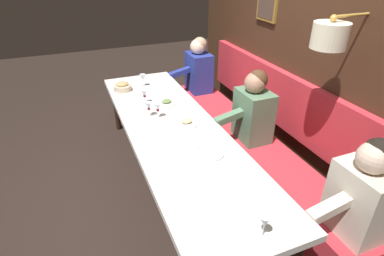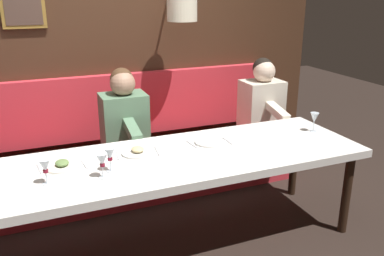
{
  "view_description": "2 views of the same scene",
  "coord_description": "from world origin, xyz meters",
  "px_view_note": "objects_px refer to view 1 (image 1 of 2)",
  "views": [
    {
      "loc": [
        -0.84,
        -2.55,
        2.26
      ],
      "look_at": [
        0.05,
        -0.36,
        0.92
      ],
      "focal_mm": 28.9,
      "sensor_mm": 36.0,
      "label": 1
    },
    {
      "loc": [
        -2.59,
        0.72,
        1.9
      ],
      "look_at": [
        0.05,
        -0.36,
        0.92
      ],
      "focal_mm": 38.45,
      "sensor_mm": 36.0,
      "label": 2
    }
  ],
  "objects_px": {
    "diner_middle": "(198,67)",
    "wine_glass_0": "(158,108)",
    "wine_glass_1": "(264,222)",
    "diner_nearest": "(363,192)",
    "diner_near": "(253,109)",
    "wine_glass_3": "(144,94)",
    "wine_glass_2": "(143,78)",
    "wine_glass_4": "(149,106)",
    "bread_bowl": "(122,87)",
    "dining_table": "(174,133)"
  },
  "relations": [
    {
      "from": "diner_middle",
      "to": "wine_glass_0",
      "type": "distance_m",
      "value": 1.51
    },
    {
      "from": "wine_glass_1",
      "to": "wine_glass_0",
      "type": "bearing_deg",
      "value": 94.73
    },
    {
      "from": "diner_nearest",
      "to": "diner_middle",
      "type": "relative_size",
      "value": 1.0
    },
    {
      "from": "diner_near",
      "to": "wine_glass_3",
      "type": "bearing_deg",
      "value": 143.87
    },
    {
      "from": "diner_nearest",
      "to": "wine_glass_2",
      "type": "relative_size",
      "value": 4.82
    },
    {
      "from": "wine_glass_0",
      "to": "wine_glass_2",
      "type": "bearing_deg",
      "value": 85.5
    },
    {
      "from": "diner_nearest",
      "to": "wine_glass_4",
      "type": "relative_size",
      "value": 4.82
    },
    {
      "from": "bread_bowl",
      "to": "diner_middle",
      "type": "bearing_deg",
      "value": 14.01
    },
    {
      "from": "wine_glass_0",
      "to": "bread_bowl",
      "type": "height_order",
      "value": "wine_glass_0"
    },
    {
      "from": "wine_glass_4",
      "to": "wine_glass_0",
      "type": "bearing_deg",
      "value": -39.72
    },
    {
      "from": "diner_nearest",
      "to": "wine_glass_4",
      "type": "height_order",
      "value": "diner_nearest"
    },
    {
      "from": "dining_table",
      "to": "diner_near",
      "type": "xyz_separation_m",
      "value": [
        0.88,
        -0.04,
        0.13
      ]
    },
    {
      "from": "diner_middle",
      "to": "bread_bowl",
      "type": "relative_size",
      "value": 3.6
    },
    {
      "from": "wine_glass_0",
      "to": "wine_glass_3",
      "type": "xyz_separation_m",
      "value": [
        -0.04,
        0.41,
        -0.0
      ]
    },
    {
      "from": "wine_glass_2",
      "to": "wine_glass_3",
      "type": "height_order",
      "value": "same"
    },
    {
      "from": "diner_middle",
      "to": "diner_nearest",
      "type": "bearing_deg",
      "value": -90.0
    },
    {
      "from": "diner_middle",
      "to": "bread_bowl",
      "type": "bearing_deg",
      "value": -165.99
    },
    {
      "from": "bread_bowl",
      "to": "wine_glass_2",
      "type": "bearing_deg",
      "value": 9.15
    },
    {
      "from": "diner_middle",
      "to": "wine_glass_3",
      "type": "relative_size",
      "value": 4.82
    },
    {
      "from": "wine_glass_4",
      "to": "dining_table",
      "type": "bearing_deg",
      "value": -65.35
    },
    {
      "from": "wine_glass_1",
      "to": "diner_near",
      "type": "bearing_deg",
      "value": 60.35
    },
    {
      "from": "diner_near",
      "to": "diner_middle",
      "type": "height_order",
      "value": "same"
    },
    {
      "from": "wine_glass_1",
      "to": "wine_glass_4",
      "type": "distance_m",
      "value": 1.84
    },
    {
      "from": "dining_table",
      "to": "wine_glass_3",
      "type": "xyz_separation_m",
      "value": [
        -0.12,
        0.68,
        0.17
      ]
    },
    {
      "from": "wine_glass_3",
      "to": "diner_nearest",
      "type": "bearing_deg",
      "value": -65.12
    },
    {
      "from": "wine_glass_4",
      "to": "bread_bowl",
      "type": "distance_m",
      "value": 0.83
    },
    {
      "from": "dining_table",
      "to": "diner_nearest",
      "type": "height_order",
      "value": "diner_nearest"
    },
    {
      "from": "wine_glass_1",
      "to": "diner_middle",
      "type": "bearing_deg",
      "value": 74.42
    },
    {
      "from": "wine_glass_0",
      "to": "bread_bowl",
      "type": "relative_size",
      "value": 0.75
    },
    {
      "from": "wine_glass_4",
      "to": "wine_glass_3",
      "type": "bearing_deg",
      "value": 83.14
    },
    {
      "from": "wine_glass_1",
      "to": "wine_glass_4",
      "type": "bearing_deg",
      "value": 97.01
    },
    {
      "from": "wine_glass_1",
      "to": "wine_glass_2",
      "type": "distance_m",
      "value": 2.68
    },
    {
      "from": "diner_middle",
      "to": "wine_glass_1",
      "type": "xyz_separation_m",
      "value": [
        -0.82,
        -2.93,
        0.04
      ]
    },
    {
      "from": "dining_table",
      "to": "diner_nearest",
      "type": "distance_m",
      "value": 1.72
    },
    {
      "from": "wine_glass_3",
      "to": "wine_glass_4",
      "type": "relative_size",
      "value": 1.0
    },
    {
      "from": "diner_near",
      "to": "wine_glass_3",
      "type": "xyz_separation_m",
      "value": [
        -1.0,
        0.73,
        0.04
      ]
    },
    {
      "from": "diner_nearest",
      "to": "wine_glass_3",
      "type": "height_order",
      "value": "diner_nearest"
    },
    {
      "from": "diner_middle",
      "to": "wine_glass_0",
      "type": "xyz_separation_m",
      "value": [
        -0.96,
        -1.17,
        0.04
      ]
    },
    {
      "from": "wine_glass_1",
      "to": "wine_glass_3",
      "type": "height_order",
      "value": "same"
    },
    {
      "from": "diner_middle",
      "to": "bread_bowl",
      "type": "distance_m",
      "value": 1.2
    },
    {
      "from": "diner_near",
      "to": "wine_glass_2",
      "type": "distance_m",
      "value": 1.53
    },
    {
      "from": "diner_middle",
      "to": "wine_glass_4",
      "type": "xyz_separation_m",
      "value": [
        -1.04,
        -1.1,
        0.04
      ]
    },
    {
      "from": "diner_nearest",
      "to": "wine_glass_1",
      "type": "distance_m",
      "value": 0.82
    },
    {
      "from": "wine_glass_3",
      "to": "wine_glass_4",
      "type": "xyz_separation_m",
      "value": [
        -0.04,
        -0.34,
        -0.0
      ]
    },
    {
      "from": "wine_glass_1",
      "to": "bread_bowl",
      "type": "height_order",
      "value": "wine_glass_1"
    },
    {
      "from": "dining_table",
      "to": "diner_middle",
      "type": "bearing_deg",
      "value": 58.64
    },
    {
      "from": "wine_glass_1",
      "to": "wine_glass_3",
      "type": "distance_m",
      "value": 2.17
    },
    {
      "from": "wine_glass_2",
      "to": "wine_glass_0",
      "type": "bearing_deg",
      "value": -94.5
    },
    {
      "from": "wine_glass_1",
      "to": "bread_bowl",
      "type": "distance_m",
      "value": 2.66
    },
    {
      "from": "diner_middle",
      "to": "wine_glass_0",
      "type": "relative_size",
      "value": 4.82
    }
  ]
}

